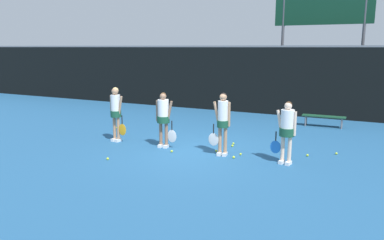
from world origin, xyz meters
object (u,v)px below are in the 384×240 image
(tennis_ball_3, at_px, (172,151))
(tennis_ball_8, at_px, (336,153))
(bench_courtside, at_px, (324,117))
(player_3, at_px, (287,127))
(tennis_ball_5, at_px, (216,151))
(tennis_ball_1, at_px, (241,154))
(scoreboard, at_px, (323,14))
(tennis_ball_2, at_px, (234,157))
(tennis_ball_6, at_px, (117,128))
(player_2, at_px, (223,119))
(tennis_ball_4, at_px, (232,146))
(tennis_ball_7, at_px, (307,155))
(player_1, at_px, (163,115))
(tennis_ball_0, at_px, (108,159))
(tennis_ball_9, at_px, (233,144))
(player_0, at_px, (116,109))

(tennis_ball_3, xyz_separation_m, tennis_ball_8, (4.43, 1.88, -0.00))
(bench_courtside, xyz_separation_m, player_3, (-0.32, -5.39, 0.62))
(tennis_ball_5, bearing_deg, tennis_ball_8, 21.17)
(tennis_ball_1, bearing_deg, scoreboard, 84.02)
(tennis_ball_2, distance_m, tennis_ball_6, 5.65)
(player_2, height_order, tennis_ball_8, player_2)
(scoreboard, xyz_separation_m, tennis_ball_3, (-2.86, -9.36, -4.53))
(bench_courtside, bearing_deg, tennis_ball_4, -117.87)
(player_2, bearing_deg, tennis_ball_7, 16.38)
(player_1, bearing_deg, player_3, -7.64)
(tennis_ball_3, xyz_separation_m, tennis_ball_4, (1.41, 1.37, 0.00))
(player_2, height_order, tennis_ball_0, player_2)
(tennis_ball_4, distance_m, tennis_ball_8, 3.06)
(tennis_ball_5, height_order, tennis_ball_9, tennis_ball_9)
(scoreboard, xyz_separation_m, player_1, (-3.36, -8.95, -3.55))
(player_0, xyz_separation_m, tennis_ball_0, (1.06, -1.83, -1.03))
(tennis_ball_1, xyz_separation_m, tennis_ball_9, (-0.59, 1.04, 0.00))
(tennis_ball_6, bearing_deg, tennis_ball_3, -29.56)
(player_2, relative_size, tennis_ball_0, 25.61)
(bench_courtside, relative_size, tennis_ball_7, 23.81)
(player_3, relative_size, tennis_ball_0, 23.81)
(player_0, distance_m, tennis_ball_3, 2.54)
(tennis_ball_2, distance_m, tennis_ball_8, 3.06)
(player_3, height_order, tennis_ball_9, player_3)
(bench_courtside, relative_size, tennis_ball_0, 23.05)
(player_0, bearing_deg, tennis_ball_8, 17.04)
(player_2, xyz_separation_m, tennis_ball_5, (-0.28, 0.25, -1.03))
(scoreboard, distance_m, tennis_ball_2, 10.25)
(tennis_ball_0, xyz_separation_m, tennis_ball_9, (2.57, 3.10, -0.00))
(player_3, distance_m, tennis_ball_3, 3.43)
(player_1, xyz_separation_m, tennis_ball_3, (0.50, -0.41, -0.98))
(player_1, xyz_separation_m, tennis_ball_1, (2.44, 0.20, -0.98))
(player_2, distance_m, tennis_ball_4, 1.44)
(tennis_ball_2, bearing_deg, tennis_ball_8, 33.09)
(tennis_ball_3, height_order, tennis_ball_9, same)
(player_0, relative_size, tennis_ball_0, 25.33)
(tennis_ball_0, distance_m, tennis_ball_1, 3.77)
(player_0, xyz_separation_m, tennis_ball_9, (3.63, 1.27, -1.03))
(tennis_ball_1, height_order, tennis_ball_3, tennis_ball_3)
(tennis_ball_5, relative_size, tennis_ball_7, 0.96)
(tennis_ball_1, height_order, tennis_ball_2, tennis_ball_2)
(player_1, xyz_separation_m, tennis_ball_9, (1.85, 1.24, -0.98))
(scoreboard, distance_m, tennis_ball_3, 10.78)
(tennis_ball_2, bearing_deg, tennis_ball_4, 111.42)
(tennis_ball_7, bearing_deg, tennis_ball_3, -160.26)
(player_2, bearing_deg, tennis_ball_5, 131.98)
(player_2, xyz_separation_m, tennis_ball_4, (-0.04, 1.00, -1.03))
(bench_courtside, height_order, player_1, player_1)
(tennis_ball_4, distance_m, tennis_ball_5, 0.79)
(tennis_ball_2, relative_size, tennis_ball_3, 1.05)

